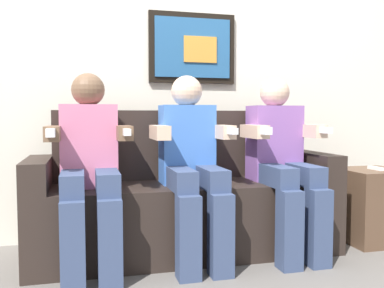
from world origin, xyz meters
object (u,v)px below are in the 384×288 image
(person_in_middle, at_px, (192,160))
(spare_remote_on_table, at_px, (376,168))
(person_on_left, at_px, (90,163))
(couch, at_px, (185,203))
(person_on_right, at_px, (282,157))
(side_table_right, at_px, (372,205))

(person_in_middle, bearing_deg, spare_remote_on_table, 1.70)
(person_on_left, bearing_deg, person_in_middle, 0.05)
(couch, bearing_deg, person_in_middle, -89.83)
(couch, relative_size, person_on_left, 1.70)
(person_on_right, xyz_separation_m, spare_remote_on_table, (0.72, 0.04, -0.10))
(person_on_left, distance_m, person_in_middle, 0.59)
(person_on_right, bearing_deg, couch, 164.07)
(couch, xyz_separation_m, spare_remote_on_table, (1.30, -0.13, 0.20))
(person_on_left, xyz_separation_m, side_table_right, (1.88, 0.06, -0.36))
(person_on_right, relative_size, spare_remote_on_table, 8.54)
(person_in_middle, bearing_deg, person_on_right, -0.05)
(person_on_right, distance_m, spare_remote_on_table, 0.72)
(person_in_middle, distance_m, person_on_right, 0.59)
(person_on_left, bearing_deg, side_table_right, 1.87)
(side_table_right, bearing_deg, person_on_left, -178.13)
(person_on_left, xyz_separation_m, spare_remote_on_table, (1.89, 0.04, -0.10))
(person_in_middle, distance_m, spare_remote_on_table, 1.31)
(couch, xyz_separation_m, person_in_middle, (0.00, -0.17, 0.29))
(spare_remote_on_table, bearing_deg, couch, 174.37)
(spare_remote_on_table, bearing_deg, person_on_left, -178.81)
(side_table_right, height_order, spare_remote_on_table, spare_remote_on_table)
(couch, xyz_separation_m, side_table_right, (1.29, -0.11, -0.06))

